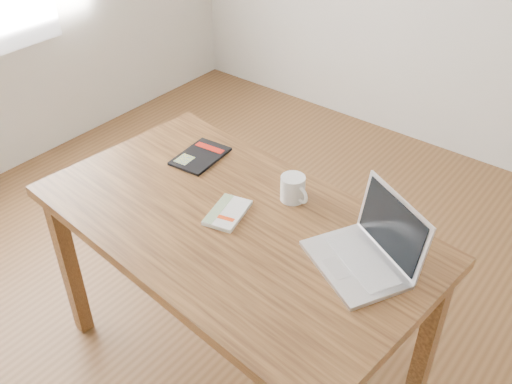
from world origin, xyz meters
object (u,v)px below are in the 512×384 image
Objects in this scene: desk at (233,240)px; coffee_mug at (293,188)px; black_guidebook at (200,156)px; laptop at (368,250)px; white_guidebook at (228,213)px.

coffee_mug is at bearing 72.14° from desk.
desk is 6.04× the size of black_guidebook.
laptop is at bearing 17.37° from desk.
coffee_mug is (0.12, 0.20, 0.04)m from white_guidebook.
laptop is 0.37m from coffee_mug.
black_guidebook is 0.80m from laptop.
laptop is at bearing -14.31° from black_guidebook.
black_guidebook is at bearing -162.07° from coffee_mug.
black_guidebook is 0.44m from coffee_mug.
coffee_mug reaches higher than white_guidebook.
coffee_mug reaches higher than black_guidebook.
desk is 0.27m from coffee_mug.
desk is 7.21× the size of white_guidebook.
laptop is at bearing -4.20° from white_guidebook.
black_guidebook is at bearing 132.69° from white_guidebook.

